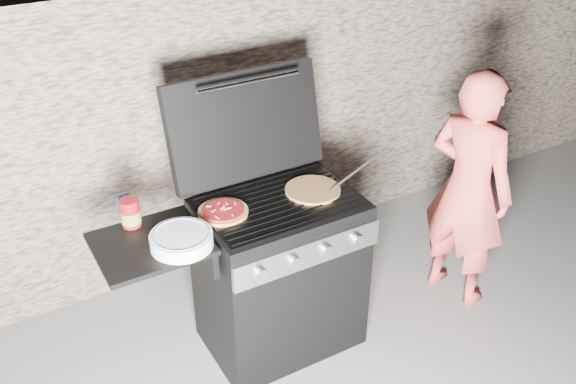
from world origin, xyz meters
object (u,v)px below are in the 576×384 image
pizza_topped (223,211)px  sauce_jar (130,213)px  gas_grill (238,289)px  person (468,190)px

pizza_topped → sauce_jar: size_ratio=1.74×
gas_grill → pizza_topped: size_ratio=5.51×
gas_grill → pizza_topped: pizza_topped is taller
sauce_jar → person: 1.89m
person → pizza_topped: bearing=67.4°
pizza_topped → person: size_ratio=0.17×
sauce_jar → gas_grill: bearing=-20.9°
gas_grill → pizza_topped: bearing=135.0°
gas_grill → person: (1.39, -0.16, 0.27)m
gas_grill → pizza_topped: 0.47m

